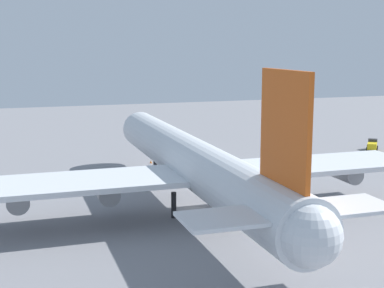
% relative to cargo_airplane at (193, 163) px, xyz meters
% --- Properties ---
extents(ground_plane, '(285.50, 285.50, 0.00)m').
position_rel_cargo_airplane_xyz_m(ground_plane, '(0.31, 0.00, -6.75)').
color(ground_plane, gray).
extents(cargo_airplane, '(71.38, 64.10, 20.84)m').
position_rel_cargo_airplane_xyz_m(cargo_airplane, '(0.00, 0.00, 0.00)').
color(cargo_airplane, silver).
rests_on(cargo_airplane, ground_plane).
extents(fuel_truck, '(4.74, 4.31, 2.32)m').
position_rel_cargo_airplane_xyz_m(fuel_truck, '(30.61, -52.01, -5.59)').
color(fuel_truck, '#333338').
rests_on(fuel_truck, ground_plane).
extents(safety_cone_nose, '(0.42, 0.42, 0.60)m').
position_rel_cargo_airplane_xyz_m(safety_cone_nose, '(32.43, -1.96, -6.45)').
color(safety_cone_nose, orange).
rests_on(safety_cone_nose, ground_plane).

